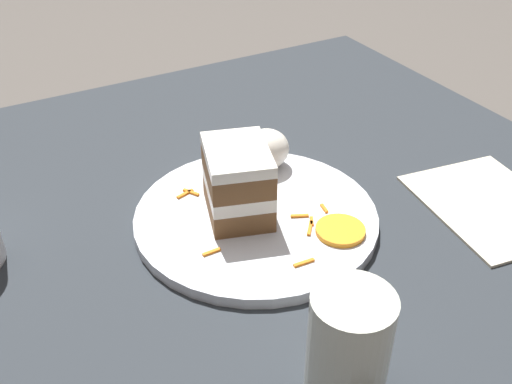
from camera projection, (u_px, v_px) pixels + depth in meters
ground_plane at (229, 240)px, 0.76m from camera, size 6.00×6.00×0.00m
dining_table at (229, 230)px, 0.75m from camera, size 1.02×0.91×0.03m
plate at (256, 218)px, 0.73m from camera, size 0.30×0.30×0.01m
cake_slice at (238, 181)px, 0.70m from camera, size 0.10×0.11×0.09m
cream_dollop at (266, 149)px, 0.80m from camera, size 0.06×0.06×0.05m
orange_garnish at (340, 230)px, 0.69m from camera, size 0.06×0.06×0.01m
carrot_shreds_scatter at (263, 217)px, 0.72m from camera, size 0.17×0.20×0.00m
drinking_glass at (348, 352)px, 0.51m from camera, size 0.07×0.07×0.11m
menu_card at (490, 205)px, 0.76m from camera, size 0.18×0.21×0.00m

